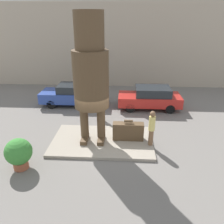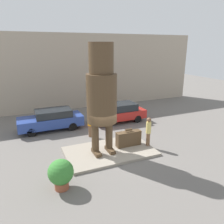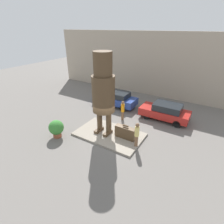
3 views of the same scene
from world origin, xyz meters
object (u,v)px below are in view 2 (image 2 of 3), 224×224
(statue_figure, at_px, (102,92))
(planter_pot, at_px, (61,173))
(parked_car_red, at_px, (119,112))
(worker_hivis, at_px, (90,123))
(parked_car_blue, at_px, (51,119))
(tourist, at_px, (148,130))
(giant_suitcase, at_px, (128,138))

(statue_figure, xyz_separation_m, planter_pot, (-2.78, -2.26, -2.91))
(parked_car_red, distance_m, worker_hivis, 3.79)
(statue_figure, height_order, parked_car_blue, statue_figure)
(parked_car_blue, bearing_deg, tourist, 132.22)
(tourist, bearing_deg, giant_suitcase, 156.96)
(parked_car_red, bearing_deg, tourist, 84.74)
(tourist, relative_size, worker_hivis, 0.99)
(parked_car_blue, xyz_separation_m, planter_pot, (-0.73, -7.36, -0.04))
(parked_car_red, relative_size, worker_hivis, 2.37)
(parked_car_red, bearing_deg, worker_hivis, 32.86)
(worker_hivis, bearing_deg, statue_figure, -93.15)
(planter_pot, distance_m, worker_hivis, 5.76)
(parked_car_blue, xyz_separation_m, worker_hivis, (2.20, -2.40, 0.18))
(tourist, distance_m, parked_car_blue, 7.31)
(planter_pot, bearing_deg, parked_car_red, 48.97)
(giant_suitcase, xyz_separation_m, tourist, (1.10, -0.47, 0.52))
(tourist, xyz_separation_m, parked_car_red, (0.47, 5.06, -0.32))
(statue_figure, xyz_separation_m, parked_car_red, (3.33, 4.75, -2.87))
(statue_figure, distance_m, parked_car_blue, 6.20)
(planter_pot, bearing_deg, statue_figure, 39.14)
(worker_hivis, bearing_deg, parked_car_blue, 132.50)
(statue_figure, bearing_deg, parked_car_red, 55.02)
(giant_suitcase, xyz_separation_m, parked_car_red, (1.56, 4.60, 0.20))
(statue_figure, height_order, planter_pot, statue_figure)
(parked_car_blue, distance_m, parked_car_red, 5.39)
(parked_car_blue, distance_m, worker_hivis, 3.26)
(giant_suitcase, bearing_deg, worker_hivis, 122.39)
(parked_car_red, distance_m, planter_pot, 9.30)
(giant_suitcase, height_order, planter_pot, planter_pot)
(worker_hivis, bearing_deg, parked_car_red, 32.86)
(giant_suitcase, height_order, parked_car_blue, parked_car_blue)
(parked_car_red, height_order, planter_pot, parked_car_red)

